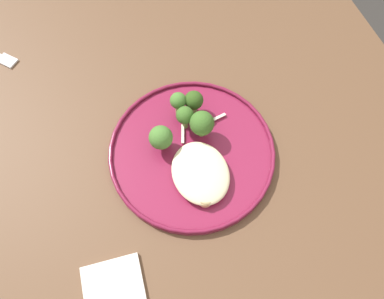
{
  "coord_description": "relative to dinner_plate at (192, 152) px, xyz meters",
  "views": [
    {
      "loc": [
        0.26,
        -0.05,
        1.35
      ],
      "look_at": [
        0.0,
        0.05,
        0.76
      ],
      "focal_mm": 35.28,
      "sensor_mm": 36.0,
      "label": 1
    }
  ],
  "objects": [
    {
      "name": "ground",
      "position": [
        -0.0,
        -0.05,
        -0.75
      ],
      "size": [
        6.0,
        6.0,
        0.0
      ],
      "primitive_type": "plane",
      "color": "#2D2B28"
    },
    {
      "name": "wooden_dining_table",
      "position": [
        -0.0,
        -0.05,
        -0.09
      ],
      "size": [
        1.4,
        1.0,
        0.74
      ],
      "color": "brown",
      "rests_on": "ground"
    },
    {
      "name": "dinner_plate",
      "position": [
        0.0,
        0.0,
        0.0
      ],
      "size": [
        0.29,
        0.29,
        0.02
      ],
      "color": "maroon",
      "rests_on": "wooden_dining_table"
    },
    {
      "name": "noodle_bed",
      "position": [
        0.05,
        -0.0,
        0.01
      ],
      "size": [
        0.12,
        0.09,
        0.03
      ],
      "color": "beige",
      "rests_on": "dinner_plate"
    },
    {
      "name": "seared_scallop_tiny_bay",
      "position": [
        0.06,
        -0.02,
        0.01
      ],
      "size": [
        0.04,
        0.04,
        0.01
      ],
      "color": "#DBB77A",
      "rests_on": "dinner_plate"
    },
    {
      "name": "seared_scallop_tilted_round",
      "position": [
        0.02,
        0.02,
        0.01
      ],
      "size": [
        0.02,
        0.02,
        0.02
      ],
      "color": "beige",
      "rests_on": "dinner_plate"
    },
    {
      "name": "seared_scallop_center_golden",
      "position": [
        0.05,
        -0.0,
        0.01
      ],
      "size": [
        0.03,
        0.03,
        0.01
      ],
      "color": "beige",
      "rests_on": "dinner_plate"
    },
    {
      "name": "seared_scallop_half_hidden",
      "position": [
        0.09,
        -0.01,
        0.01
      ],
      "size": [
        0.02,
        0.02,
        0.01
      ],
      "color": "#DBB77A",
      "rests_on": "dinner_plate"
    },
    {
      "name": "seared_scallop_on_noodles",
      "position": [
        0.06,
        0.02,
        0.01
      ],
      "size": [
        0.02,
        0.02,
        0.01
      ],
      "color": "beige",
      "rests_on": "dinner_plate"
    },
    {
      "name": "broccoli_floret_near_rim",
      "position": [
        -0.05,
        0.01,
        0.04
      ],
      "size": [
        0.03,
        0.03,
        0.05
      ],
      "color": "#7A994C",
      "rests_on": "dinner_plate"
    },
    {
      "name": "broccoli_floret_left_leaning",
      "position": [
        -0.03,
        -0.04,
        0.03
      ],
      "size": [
        0.04,
        0.04,
        0.05
      ],
      "color": "#89A356",
      "rests_on": "dinner_plate"
    },
    {
      "name": "broccoli_floret_small_sprig",
      "position": [
        -0.03,
        0.03,
        0.04
      ],
      "size": [
        0.04,
        0.04,
        0.06
      ],
      "color": "#7A994C",
      "rests_on": "dinner_plate"
    },
    {
      "name": "broccoli_floret_front_edge",
      "position": [
        -0.08,
        0.03,
        0.03
      ],
      "size": [
        0.03,
        0.03,
        0.05
      ],
      "color": "#7A994C",
      "rests_on": "dinner_plate"
    },
    {
      "name": "broccoli_floret_tall_stalk",
      "position": [
        -0.08,
        0.0,
        0.04
      ],
      "size": [
        0.03,
        0.03,
        0.05
      ],
      "color": "#89A356",
      "rests_on": "dinner_plate"
    },
    {
      "name": "onion_sliver_long_sliver",
      "position": [
        -0.05,
        0.06,
        0.01
      ],
      "size": [
        0.01,
        0.05,
        0.0
      ],
      "primitive_type": "cube",
      "rotation": [
        0.0,
        0.0,
        4.86
      ],
      "color": "silver",
      "rests_on": "dinner_plate"
    },
    {
      "name": "onion_sliver_pale_crescent",
      "position": [
        -0.04,
        -0.0,
        0.01
      ],
      "size": [
        0.04,
        0.02,
        0.0
      ],
      "primitive_type": "cube",
      "rotation": [
        0.0,
        0.0,
        5.95
      ],
      "color": "silver",
      "rests_on": "dinner_plate"
    }
  ]
}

